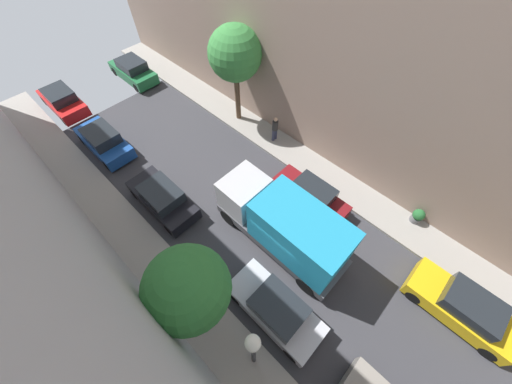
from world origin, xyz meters
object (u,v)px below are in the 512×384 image
at_px(parked_car_left_2, 276,309).
at_px(parked_car_left_5, 63,101).
at_px(parked_car_right_2, 309,197).
at_px(pedestrian, 275,128).
at_px(street_tree_1, 235,54).
at_px(street_tree_2, 187,289).
at_px(parked_car_right_3, 133,71).
at_px(potted_plant_0, 418,216).
at_px(delivery_truck, 285,226).
at_px(parked_car_right_1, 463,307).
at_px(lamp_post, 253,350).
at_px(parked_car_left_3, 163,198).
at_px(parked_car_left_4, 104,141).

bearing_deg(parked_car_left_2, parked_car_left_5, 90.00).
height_order(parked_car_right_2, pedestrian, pedestrian).
xyz_separation_m(street_tree_1, street_tree_2, (-9.88, -8.18, -0.42)).
relative_size(parked_car_right_3, potted_plant_0, 4.98).
height_order(parked_car_right_3, delivery_truck, delivery_truck).
bearing_deg(parked_car_left_2, parked_car_right_1, -45.73).
bearing_deg(street_tree_2, street_tree_1, 39.60).
distance_m(parked_car_right_3, potted_plant_0, 21.83).
height_order(parked_car_left_5, lamp_post, lamp_post).
height_order(parked_car_left_2, parked_car_left_3, same).
distance_m(parked_car_left_5, street_tree_2, 18.16).
xyz_separation_m(parked_car_left_3, pedestrian, (7.80, -0.94, 0.35)).
xyz_separation_m(parked_car_left_5, lamp_post, (-1.90, -20.26, 2.74)).
bearing_deg(lamp_post, pedestrian, 37.93).
distance_m(parked_car_left_2, parked_car_left_4, 14.04).
xyz_separation_m(parked_car_left_4, parked_car_right_3, (5.40, 5.35, 0.00)).
bearing_deg(parked_car_left_3, potted_plant_0, -50.50).
height_order(parked_car_left_3, parked_car_left_4, same).
relative_size(parked_car_left_3, street_tree_1, 0.70).
bearing_deg(street_tree_1, parked_car_left_3, -163.84).
bearing_deg(pedestrian, parked_car_left_3, 173.13).
bearing_deg(parked_car_left_4, parked_car_left_2, -90.00).
bearing_deg(street_tree_2, parked_car_right_3, 66.49).
xyz_separation_m(parked_car_left_4, potted_plant_0, (8.38, -16.28, -0.13)).
bearing_deg(potted_plant_0, pedestrian, 93.61).
bearing_deg(lamp_post, parked_car_left_4, 82.59).
bearing_deg(parked_car_left_4, lamp_post, -97.41).
bearing_deg(street_tree_1, parked_car_left_5, 129.00).
xyz_separation_m(street_tree_1, lamp_post, (-9.61, -10.73, -1.12)).
xyz_separation_m(parked_car_right_3, delivery_truck, (-2.70, -17.46, 1.07)).
height_order(parked_car_right_1, lamp_post, lamp_post).
relative_size(parked_car_right_1, parked_car_right_3, 1.00).
xyz_separation_m(parked_car_left_3, street_tree_2, (-2.17, -5.94, 3.43)).
bearing_deg(parked_car_left_3, lamp_post, -102.60).
bearing_deg(delivery_truck, parked_car_left_3, 114.22).
height_order(parked_car_left_2, street_tree_1, street_tree_1).
xyz_separation_m(parked_car_left_3, parked_car_left_5, (0.00, 11.76, 0.00)).
bearing_deg(delivery_truck, lamp_post, -151.51).
distance_m(parked_car_left_3, parked_car_left_5, 11.76).
bearing_deg(parked_car_right_2, parked_car_right_1, -90.00).
bearing_deg(lamp_post, parked_car_right_3, 69.91).
relative_size(parked_car_left_5, delivery_truck, 0.64).
distance_m(parked_car_left_3, lamp_post, 9.13).
distance_m(parked_car_left_2, delivery_truck, 3.48).
distance_m(parked_car_left_3, parked_car_left_4, 6.11).
bearing_deg(street_tree_2, parked_car_left_3, 69.93).
xyz_separation_m(parked_car_right_1, lamp_post, (-7.30, 4.97, 2.74)).
bearing_deg(parked_car_right_3, potted_plant_0, -82.15).
relative_size(parked_car_right_1, street_tree_1, 0.70).
distance_m(delivery_truck, street_tree_2, 5.41).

